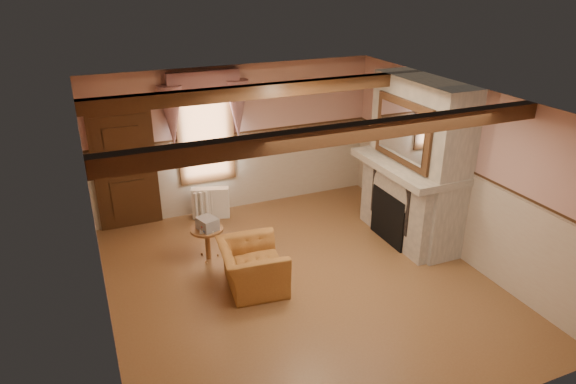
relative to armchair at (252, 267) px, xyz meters
name	(u,v)px	position (x,y,z in m)	size (l,w,h in m)	color
floor	(300,282)	(0.70, -0.18, -0.34)	(5.50, 6.00, 0.01)	brown
ceiling	(302,101)	(0.70, -0.18, 2.46)	(5.50, 6.00, 0.01)	silver
wall_back	(237,139)	(0.70, 2.82, 1.06)	(5.50, 0.02, 2.80)	tan
wall_front	(434,322)	(0.70, -3.18, 1.06)	(5.50, 0.02, 2.80)	tan
wall_left	(97,235)	(-2.05, -0.18, 1.06)	(0.02, 6.00, 2.80)	tan
wall_right	(457,171)	(3.45, -0.18, 1.06)	(0.02, 6.00, 2.80)	tan
wainscot	(300,239)	(0.70, -0.18, 0.41)	(5.50, 6.00, 1.50)	beige
chair_rail	(301,192)	(0.70, -0.18, 1.16)	(5.50, 6.00, 0.08)	black
firebox	(391,217)	(2.70, 0.42, 0.11)	(0.20, 0.95, 0.90)	black
armchair	(252,267)	(0.00, 0.00, 0.00)	(1.05, 0.92, 0.68)	#9E662D
side_table	(208,243)	(-0.40, 1.05, -0.07)	(0.53, 0.53, 0.55)	brown
book_stack	(207,224)	(-0.39, 1.02, 0.31)	(0.26, 0.32, 0.20)	#B7AD8C
radiator	(211,203)	(0.04, 2.52, -0.04)	(0.70, 0.18, 0.60)	white
bowl	(403,157)	(2.95, 0.59, 1.12)	(0.32, 0.32, 0.08)	brown
mantel_clock	(391,147)	(2.95, 0.97, 1.18)	(0.14, 0.24, 0.20)	black
oil_lamp	(389,144)	(2.95, 1.04, 1.22)	(0.11, 0.11, 0.28)	gold
candle_red	(434,171)	(2.95, -0.23, 1.16)	(0.06, 0.06, 0.16)	#B22715
jar_yellow	(426,168)	(2.95, -0.04, 1.14)	(0.06, 0.06, 0.12)	gold
fireplace	(417,162)	(3.13, 0.42, 1.06)	(0.85, 2.00, 2.80)	gray
mantel	(408,166)	(2.95, 0.42, 1.02)	(1.05, 2.05, 0.12)	gray
overmantel_mirror	(402,132)	(2.76, 0.42, 1.63)	(0.06, 1.44, 1.04)	silver
door	(126,173)	(-1.40, 2.76, 0.71)	(1.10, 0.10, 2.10)	black
window	(205,130)	(0.10, 2.79, 1.31)	(1.06, 0.08, 2.02)	white
window_drapes	(204,99)	(0.10, 2.70, 1.91)	(1.30, 0.14, 1.40)	gray
ceiling_beam_front	(346,134)	(0.70, -1.38, 2.36)	(5.50, 0.18, 0.20)	black
ceiling_beam_back	(269,90)	(0.70, 1.02, 2.36)	(5.50, 0.18, 0.20)	black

